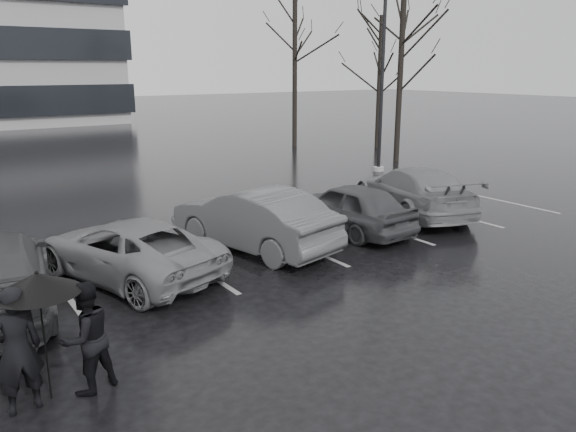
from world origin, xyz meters
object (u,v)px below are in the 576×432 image
at_px(car_east, 413,191).
at_px(pedestrian_left, 17,350).
at_px(pedestrian_right, 86,337).
at_px(car_west_a, 253,219).
at_px(car_main, 349,207).
at_px(car_west_b, 128,249).
at_px(tree_ne, 379,83).
at_px(tree_north, 295,69).
at_px(lamp_post, 382,79).
at_px(tree_east, 400,75).

height_order(car_east, pedestrian_left, pedestrian_left).
bearing_deg(pedestrian_right, car_west_a, -159.06).
bearing_deg(pedestrian_right, car_east, -176.34).
height_order(car_main, car_west_b, car_main).
height_order(pedestrian_left, tree_ne, tree_ne).
bearing_deg(pedestrian_left, car_west_b, -130.20).
bearing_deg(car_west_a, car_east, 168.69).
xyz_separation_m(car_west_b, tree_north, (14.64, 14.85, 3.62)).
relative_size(lamp_post, tree_ne, 1.20).
xyz_separation_m(car_west_b, pedestrian_right, (-1.90, -3.93, 0.16)).
bearing_deg(pedestrian_left, pedestrian_right, 174.80).
distance_m(car_main, pedestrian_left, 9.67).
relative_size(car_west_b, car_east, 0.91).
relative_size(lamp_post, tree_north, 0.99).
bearing_deg(tree_ne, car_main, -135.60).
xyz_separation_m(car_west_a, tree_north, (11.46, 14.65, 3.50)).
bearing_deg(lamp_post, car_west_b, -154.06).
height_order(car_west_a, car_west_b, car_west_a).
bearing_deg(pedestrian_left, tree_ne, -148.18).
bearing_deg(lamp_post, car_east, -125.40).
distance_m(pedestrian_left, lamp_post, 19.18).
bearing_deg(lamp_post, tree_ne, 47.48).
relative_size(car_main, tree_north, 0.46).
bearing_deg(tree_east, tree_north, 98.13).
xyz_separation_m(car_west_a, tree_east, (12.46, 7.65, 3.25)).
xyz_separation_m(car_west_b, tree_east, (15.64, 7.85, 3.37)).
distance_m(tree_east, tree_north, 7.08).
distance_m(car_west_b, tree_north, 21.17).
distance_m(car_west_b, lamp_post, 14.97).
relative_size(pedestrian_left, tree_ne, 0.24).
distance_m(pedestrian_right, tree_north, 25.26).
height_order(car_west_b, lamp_post, lamp_post).
bearing_deg(car_main, tree_east, -143.31).
bearing_deg(tree_east, car_west_a, -148.46).
bearing_deg(tree_east, lamp_post, -149.81).
height_order(pedestrian_right, tree_north, tree_north).
distance_m(car_west_a, tree_north, 18.93).
bearing_deg(pedestrian_right, tree_north, -149.52).
relative_size(car_west_a, car_east, 0.92).
distance_m(car_west_a, car_east, 5.69).
relative_size(pedestrian_right, tree_north, 0.19).
relative_size(car_west_b, lamp_post, 0.53).
bearing_deg(pedestrian_left, car_east, -164.90).
distance_m(car_west_b, pedestrian_right, 4.37).
xyz_separation_m(car_east, pedestrian_left, (-11.61, -4.30, 0.13)).
height_order(pedestrian_right, tree_ne, tree_ne).
xyz_separation_m(car_east, tree_ne, (9.28, 11.47, 2.78)).
xyz_separation_m(tree_ne, tree_north, (-3.50, 3.00, 0.75)).
bearing_deg(car_west_a, tree_north, -141.14).
relative_size(car_west_a, pedestrian_left, 2.66).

